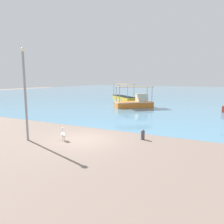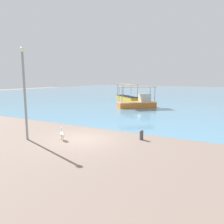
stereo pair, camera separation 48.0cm
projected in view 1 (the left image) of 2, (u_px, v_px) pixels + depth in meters
name	position (u px, v px, depth m)	size (l,w,h in m)	color
ground	(84.00, 139.00, 13.89)	(120.00, 120.00, 0.00)	#7C695E
harbor_water	(189.00, 93.00, 56.21)	(110.00, 90.00, 0.00)	#5488A9
fishing_boat_near_right	(135.00, 102.00, 28.85)	(5.02, 4.67, 2.75)	orange
fishing_boat_outer	(123.00, 97.00, 39.01)	(6.00, 5.66, 2.77)	gold
pelican	(63.00, 135.00, 13.58)	(0.69, 0.59, 0.80)	#E0997A
lamp_post	(25.00, 89.00, 13.22)	(0.28, 0.28, 5.68)	gray
mooring_bollard	(143.00, 134.00, 13.80)	(0.25, 0.25, 0.64)	#47474C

